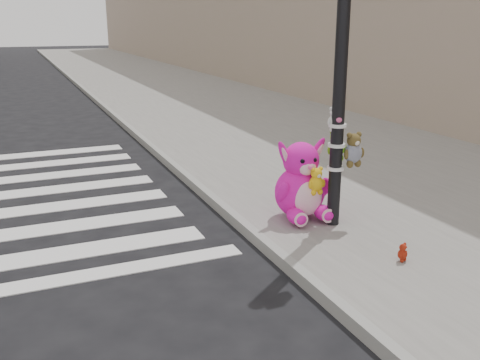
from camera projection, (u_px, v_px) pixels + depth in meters
name	position (u px, v px, depth m)	size (l,w,h in m)	color
ground	(183.00, 355.00, 4.47)	(120.00, 120.00, 0.00)	black
sidewalk_near	(247.00, 117.00, 15.14)	(7.00, 80.00, 0.14)	slate
curb_edge	(126.00, 126.00, 13.85)	(0.12, 80.00, 0.15)	gray
signal_pole	(340.00, 99.00, 6.55)	(0.70, 0.50, 4.00)	black
pink_bunny	(301.00, 186.00, 7.08)	(0.77, 0.81, 1.09)	#EF14AE
red_teddy	(403.00, 252.00, 5.86)	(0.15, 0.10, 0.21)	#A02210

